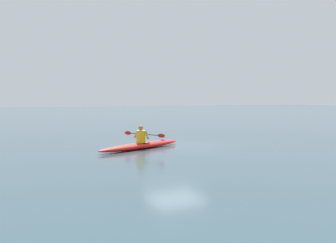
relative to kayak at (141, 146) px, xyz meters
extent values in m
plane|color=#334C56|center=(-1.79, -0.32, -0.14)|extent=(160.00, 160.00, 0.00)
ellipsoid|color=red|center=(0.00, 0.00, 0.00)|extent=(4.57, 2.69, 0.27)
torus|color=black|center=(-0.11, -0.06, 0.11)|extent=(0.78, 0.78, 0.04)
cylinder|color=black|center=(-1.28, -0.63, 0.12)|extent=(0.18, 0.18, 0.02)
cylinder|color=yellow|center=(0.01, 0.00, 0.39)|extent=(0.40, 0.40, 0.53)
sphere|color=#936B4C|center=(0.01, 0.00, 0.77)|extent=(0.21, 0.21, 0.21)
cylinder|color=black|center=(-0.17, -0.08, 0.48)|extent=(0.90, 1.79, 0.03)
ellipsoid|color=red|center=(0.27, -0.97, 0.48)|extent=(0.21, 0.38, 0.17)
ellipsoid|color=red|center=(-0.61, 0.80, 0.48)|extent=(0.21, 0.38, 0.17)
cylinder|color=#936B4C|center=(0.07, -0.30, 0.46)|extent=(0.28, 0.23, 0.34)
cylinder|color=#936B4C|center=(-0.20, 0.24, 0.46)|extent=(0.14, 0.32, 0.34)
camera|label=1|loc=(5.85, 15.87, 2.06)|focal=42.20mm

